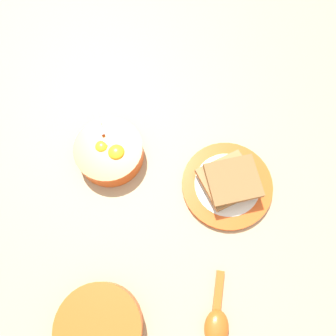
# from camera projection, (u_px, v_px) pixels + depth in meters

# --- Properties ---
(ground_plane) EXTENTS (3.00, 3.00, 0.00)m
(ground_plane) POSITION_uv_depth(u_px,v_px,m) (200.00, 215.00, 0.70)
(ground_plane) COLOR tan
(egg_bowl) EXTENTS (0.15, 0.15, 0.08)m
(egg_bowl) POSITION_uv_depth(u_px,v_px,m) (109.00, 152.00, 0.72)
(egg_bowl) COLOR #DB5119
(egg_bowl) RESTS_ON ground_plane
(toast_plate) EXTENTS (0.20, 0.20, 0.01)m
(toast_plate) POSITION_uv_depth(u_px,v_px,m) (227.00, 185.00, 0.72)
(toast_plate) COLOR #DB5119
(toast_plate) RESTS_ON ground_plane
(toast_sandwich) EXTENTS (0.14, 0.13, 0.04)m
(toast_sandwich) POSITION_uv_depth(u_px,v_px,m) (230.00, 181.00, 0.69)
(toast_sandwich) COLOR brown
(toast_sandwich) RESTS_ON toast_plate
(soup_spoon) EXTENTS (0.07, 0.14, 0.03)m
(soup_spoon) POSITION_uv_depth(u_px,v_px,m) (215.00, 322.00, 0.62)
(soup_spoon) COLOR #DB5119
(soup_spoon) RESTS_ON ground_plane
(congee_bowl) EXTENTS (0.16, 0.16, 0.05)m
(congee_bowl) POSITION_uv_depth(u_px,v_px,m) (99.00, 327.00, 0.61)
(congee_bowl) COLOR #DB5119
(congee_bowl) RESTS_ON ground_plane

